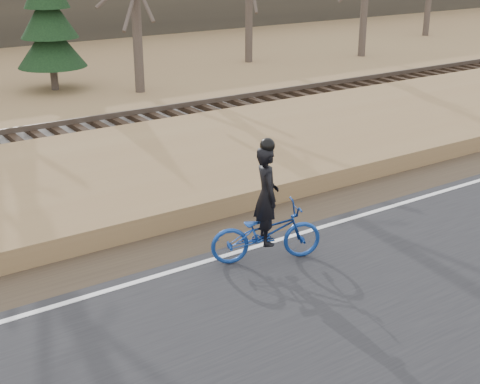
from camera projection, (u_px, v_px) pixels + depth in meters
ground at (448, 197)px, 15.09m from camera, size 120.00×120.00×0.00m
edge_line at (441, 192)px, 15.22m from camera, size 120.00×0.12×0.01m
shoulder at (408, 181)px, 16.01m from camera, size 120.00×1.60×0.04m
embankment at (326, 144)px, 18.27m from camera, size 120.00×5.00×0.44m
ballast at (247, 115)px, 21.21m from camera, size 120.00×3.00×0.45m
railroad at (247, 106)px, 21.10m from camera, size 120.00×2.40×0.29m
cyclist at (266, 223)px, 11.77m from camera, size 2.12×1.38×2.27m
conifer at (48, 16)px, 24.85m from camera, size 2.60×2.60×5.90m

